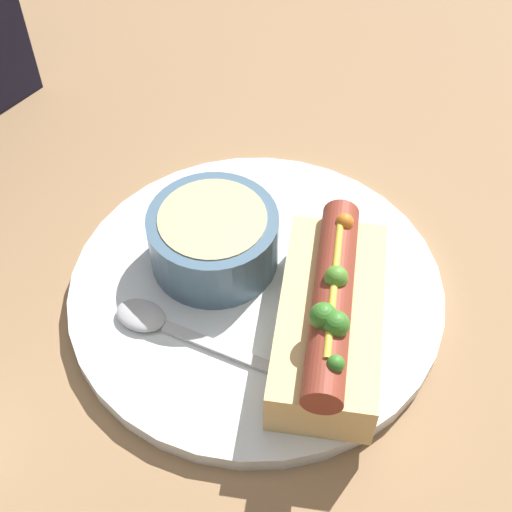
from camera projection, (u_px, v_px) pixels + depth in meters
ground_plane at (256, 295)px, 0.54m from camera, size 4.00×4.00×0.00m
dinner_plate at (256, 290)px, 0.54m from camera, size 0.28×0.28×0.01m
hot_dog at (330, 316)px, 0.48m from camera, size 0.17×0.14×0.07m
soup_bowl at (212, 238)px, 0.53m from camera, size 0.10×0.10×0.05m
spoon at (166, 326)px, 0.51m from camera, size 0.05×0.14×0.01m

